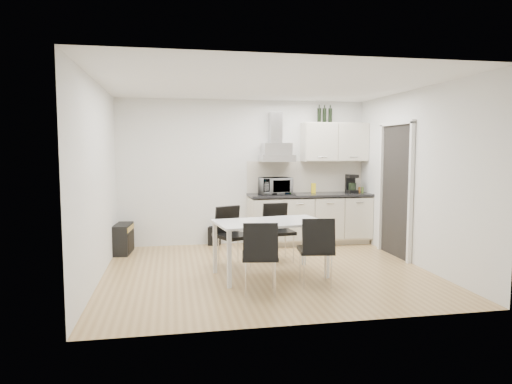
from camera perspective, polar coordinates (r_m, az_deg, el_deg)
ground at (r=6.54m, az=1.34°, el=-9.87°), size 4.50×4.50×0.00m
wall_back at (r=8.29m, az=-1.48°, el=2.47°), size 4.50×0.10×2.60m
wall_front at (r=4.39m, az=6.71°, el=-0.13°), size 4.50×0.10×2.60m
wall_left at (r=6.27m, az=-19.22°, el=1.24°), size 0.10×4.00×2.60m
wall_right at (r=7.14m, az=19.34°, el=1.70°), size 0.10×4.00×2.60m
ceiling at (r=6.37m, az=1.39°, el=13.31°), size 4.50×4.50×0.00m
doorway at (r=7.62m, az=16.97°, el=0.09°), size 0.08×1.04×2.10m
kitchenette at (r=8.34m, az=6.88°, el=-0.79°), size 2.22×0.64×2.52m
dining_table at (r=6.19m, az=1.77°, el=-4.37°), size 1.56×1.04×0.75m
chair_far_left at (r=6.70m, az=-2.73°, el=-5.64°), size 0.61×0.64×0.88m
chair_far_right at (r=7.04m, az=2.91°, el=-5.11°), size 0.50×0.55×0.88m
chair_near_left at (r=5.48m, az=0.48°, el=-8.14°), size 0.51×0.56×0.88m
chair_near_right at (r=5.85m, az=7.45°, el=-7.31°), size 0.50×0.55×0.88m
guitar_amp at (r=7.89m, az=-16.27°, el=-5.61°), size 0.31×0.61×0.49m
floor_speaker at (r=8.26m, az=-5.23°, el=-5.49°), size 0.25×0.23×0.33m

